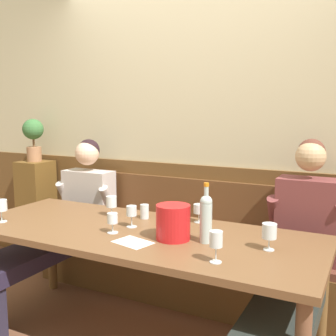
# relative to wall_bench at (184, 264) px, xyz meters

# --- Properties ---
(room_wall_back) EXTENTS (6.80, 0.08, 2.80)m
(room_wall_back) POSITION_rel_wall_bench_xyz_m (0.00, 0.26, 1.12)
(room_wall_back) COLOR beige
(room_wall_back) RESTS_ON ground
(wood_wainscot_panel) EXTENTS (6.80, 0.03, 1.05)m
(wood_wainscot_panel) POSITION_rel_wall_bench_xyz_m (0.00, 0.21, 0.24)
(wood_wainscot_panel) COLOR brown
(wood_wainscot_panel) RESTS_ON ground
(wall_bench) EXTENTS (2.57, 0.42, 0.94)m
(wall_bench) POSITION_rel_wall_bench_xyz_m (0.00, 0.00, 0.00)
(wall_bench) COLOR brown
(wall_bench) RESTS_ON ground
(dining_table) EXTENTS (2.27, 0.89, 0.75)m
(dining_table) POSITION_rel_wall_bench_xyz_m (0.00, -0.71, 0.40)
(dining_table) COLOR brown
(dining_table) RESTS_ON ground
(person_left_seat) EXTENTS (0.54, 1.32, 1.24)m
(person_left_seat) POSITION_rel_wall_bench_xyz_m (-0.91, -0.41, 0.31)
(person_left_seat) COLOR #2C283B
(person_left_seat) RESTS_ON ground
(person_center_left_seat) EXTENTS (0.51, 1.32, 1.31)m
(person_center_left_seat) POSITION_rel_wall_bench_xyz_m (0.92, -0.37, 0.35)
(person_center_left_seat) COLOR #2A2431
(person_center_left_seat) RESTS_ON ground
(ice_bucket) EXTENTS (0.20, 0.20, 0.20)m
(ice_bucket) POSITION_rel_wall_bench_xyz_m (0.28, -0.76, 0.57)
(ice_bucket) COLOR red
(ice_bucket) RESTS_ON dining_table
(wine_bottle_amber_mid) EXTENTS (0.07, 0.07, 0.34)m
(wine_bottle_amber_mid) POSITION_rel_wall_bench_xyz_m (0.47, -0.73, 0.62)
(wine_bottle_amber_mid) COLOR silver
(wine_bottle_amber_mid) RESTS_ON dining_table
(wine_glass_left_end) EXTENTS (0.07, 0.07, 0.16)m
(wine_glass_left_end) POSITION_rel_wall_bench_xyz_m (0.63, -0.98, 0.59)
(wine_glass_left_end) COLOR silver
(wine_glass_left_end) RESTS_ON dining_table
(wine_glass_near_bucket) EXTENTS (0.08, 0.08, 0.15)m
(wine_glass_near_bucket) POSITION_rel_wall_bench_xyz_m (-0.90, -0.95, 0.58)
(wine_glass_near_bucket) COLOR silver
(wine_glass_near_bucket) RESTS_ON dining_table
(wine_glass_center_rear) EXTENTS (0.07, 0.07, 0.12)m
(wine_glass_center_rear) POSITION_rel_wall_bench_xyz_m (-0.10, -0.82, 0.56)
(wine_glass_center_rear) COLOR silver
(wine_glass_center_rear) RESTS_ON dining_table
(wine_glass_mid_right) EXTENTS (0.08, 0.08, 0.15)m
(wine_glass_mid_right) POSITION_rel_wall_bench_xyz_m (0.82, -0.69, 0.57)
(wine_glass_mid_right) COLOR silver
(wine_glass_mid_right) RESTS_ON dining_table
(wine_glass_mid_left) EXTENTS (0.07, 0.07, 0.14)m
(wine_glass_mid_left) POSITION_rel_wall_bench_xyz_m (-0.34, -0.49, 0.57)
(wine_glass_mid_left) COLOR silver
(wine_glass_mid_left) RESTS_ON dining_table
(wine_glass_right_end) EXTENTS (0.07, 0.07, 0.12)m
(wine_glass_right_end) POSITION_rel_wall_bench_xyz_m (0.28, -0.36, 0.56)
(wine_glass_right_end) COLOR silver
(wine_glass_right_end) RESTS_ON dining_table
(wine_glass_by_bottle) EXTENTS (0.07, 0.07, 0.14)m
(wine_glass_by_bottle) POSITION_rel_wall_bench_xyz_m (-0.06, -0.66, 0.57)
(wine_glass_by_bottle) COLOR silver
(wine_glass_by_bottle) RESTS_ON dining_table
(water_tumbler_center) EXTENTS (0.06, 0.06, 0.10)m
(water_tumbler_center) POSITION_rel_wall_bench_xyz_m (-0.10, -0.44, 0.52)
(water_tumbler_center) COLOR silver
(water_tumbler_center) RESTS_ON dining_table
(tasting_sheet_left_guest) EXTENTS (0.24, 0.20, 0.00)m
(tasting_sheet_left_guest) POSITION_rel_wall_bench_xyz_m (0.10, -0.92, 0.47)
(tasting_sheet_left_guest) COLOR white
(tasting_sheet_left_guest) RESTS_ON dining_table
(corner_pedestal) EXTENTS (0.28, 0.28, 1.01)m
(corner_pedestal) POSITION_rel_wall_bench_xyz_m (-1.59, 0.03, 0.22)
(corner_pedestal) COLOR brown
(corner_pedestal) RESTS_ON ground
(potted_plant) EXTENTS (0.19, 0.19, 0.40)m
(potted_plant) POSITION_rel_wall_bench_xyz_m (-1.59, 0.03, 0.97)
(potted_plant) COLOR #A6714D
(potted_plant) RESTS_ON corner_pedestal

